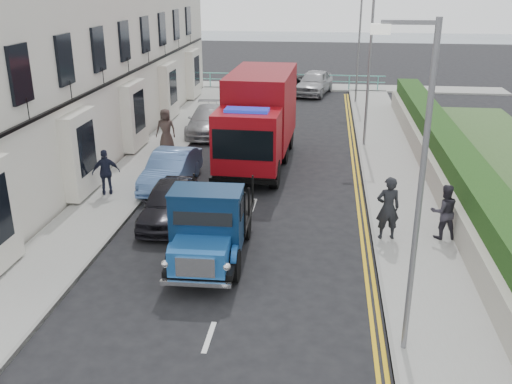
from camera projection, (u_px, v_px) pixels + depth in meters
The scene contains 21 objects.
ground at pixel (224, 292), 14.76m from camera, with size 120.00×120.00×0.00m, color black.
pavement_west at pixel (139, 171), 23.68m from camera, with size 2.40×38.00×0.12m, color gray.
pavement_east at pixel (396, 182), 22.49m from camera, with size 2.60×38.00×0.12m, color gray.
promenade at pixel (293, 87), 41.64m from camera, with size 30.00×2.50×0.12m, color gray.
sea_plane at pixel (308, 42), 70.42m from camera, with size 120.00×120.00×0.00m, color #4D5869.
garden_east at pixel (449, 163), 21.97m from camera, with size 1.45×28.00×1.75m.
seafront_railing at pixel (293, 82), 40.72m from camera, with size 13.00×0.08×1.11m.
lamp_near at pixel (415, 179), 11.01m from camera, with size 1.23×0.18×7.00m.
lamp_mid at pixel (367, 62), 25.85m from camera, with size 1.23×0.18×7.00m.
lamp_far at pixel (357, 39), 35.13m from camera, with size 1.23×0.18×7.00m.
bedford_lorry at pixel (208, 231), 15.76m from camera, with size 2.05×4.91×2.29m.
red_lorry at pixel (259, 117), 24.15m from camera, with size 2.74×7.47×3.87m.
parked_car_front at pixel (169, 202), 18.81m from camera, with size 1.56×3.89×1.32m, color black.
parked_car_mid at pixel (171, 169), 21.97m from camera, with size 1.44×4.14×1.36m, color #5A81C1.
parked_car_rear at pixel (208, 120), 29.38m from camera, with size 1.89×4.65×1.35m, color #A4A4A8.
seafront_car_left at pixel (279, 81), 39.63m from camera, with size 2.56×5.55×1.54m, color black.
seafront_car_right at pixel (314, 82), 39.08m from camera, with size 1.92×4.76×1.62m, color #9E9EA2.
pedestrian_east_near at pixel (388, 208), 17.18m from camera, with size 0.72×0.47×1.98m, color black.
pedestrian_east_far at pixel (444, 212), 17.25m from camera, with size 0.84×0.65×1.72m, color #2B2831.
pedestrian_west_near at pixel (106, 172), 20.74m from camera, with size 0.99×0.41×1.69m, color #1D2034.
pedestrian_west_far at pixel (166, 129), 26.17m from camera, with size 0.92×0.60×1.89m, color #463832.
Camera 1 is at (2.38, -12.68, 7.67)m, focal length 40.00 mm.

